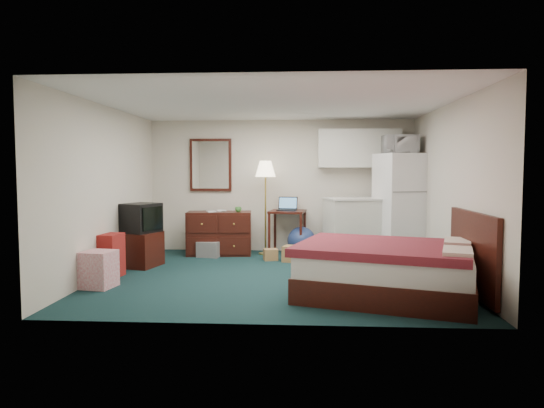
# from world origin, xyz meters

# --- Properties ---
(floor) EXTENTS (5.00, 4.50, 0.01)m
(floor) POSITION_xyz_m (0.00, 0.00, 0.00)
(floor) COLOR #0A272B
(floor) RESTS_ON ground
(ceiling) EXTENTS (5.00, 4.50, 0.01)m
(ceiling) POSITION_xyz_m (0.00, 0.00, 2.50)
(ceiling) COLOR beige
(ceiling) RESTS_ON walls
(walls) EXTENTS (5.01, 4.51, 2.50)m
(walls) POSITION_xyz_m (0.00, 0.00, 1.25)
(walls) COLOR beige
(walls) RESTS_ON floor
(mirror) EXTENTS (0.80, 0.06, 1.00)m
(mirror) POSITION_xyz_m (-1.35, 2.22, 1.65)
(mirror) COLOR white
(mirror) RESTS_ON walls
(upper_cabinets) EXTENTS (1.50, 0.35, 0.70)m
(upper_cabinets) POSITION_xyz_m (1.45, 2.08, 1.95)
(upper_cabinets) COLOR silver
(upper_cabinets) RESTS_ON walls
(headboard) EXTENTS (0.06, 1.56, 1.00)m
(headboard) POSITION_xyz_m (2.46, -1.09, 0.55)
(headboard) COLOR #3C120B
(headboard) RESTS_ON walls
(dresser) EXTENTS (1.20, 0.62, 0.79)m
(dresser) POSITION_xyz_m (-1.11, 1.75, 0.40)
(dresser) COLOR #3C120B
(dresser) RESTS_ON floor
(floor_lamp) EXTENTS (0.44, 0.44, 1.72)m
(floor_lamp) POSITION_xyz_m (-0.27, 1.85, 0.86)
(floor_lamp) COLOR gold
(floor_lamp) RESTS_ON floor
(desk) EXTENTS (0.71, 0.71, 0.81)m
(desk) POSITION_xyz_m (0.13, 1.93, 0.40)
(desk) COLOR #3C120B
(desk) RESTS_ON floor
(exercise_ball) EXTENTS (0.59, 0.59, 0.52)m
(exercise_ball) POSITION_xyz_m (0.40, 1.81, 0.26)
(exercise_ball) COLOR navy
(exercise_ball) RESTS_ON floor
(kitchen_counter) EXTENTS (1.09, 0.92, 1.03)m
(kitchen_counter) POSITION_xyz_m (1.32, 1.66, 0.51)
(kitchen_counter) COLOR silver
(kitchen_counter) RESTS_ON floor
(fridge) EXTENTS (0.95, 0.95, 1.84)m
(fridge) POSITION_xyz_m (2.13, 1.56, 0.92)
(fridge) COLOR white
(fridge) RESTS_ON floor
(bed) EXTENTS (2.38, 2.09, 0.64)m
(bed) POSITION_xyz_m (1.43, -1.09, 0.32)
(bed) COLOR #5A141F
(bed) RESTS_ON floor
(tv_stand) EXTENTS (0.68, 0.71, 0.55)m
(tv_stand) POSITION_xyz_m (-2.21, 0.59, 0.28)
(tv_stand) COLOR #3C120B
(tv_stand) RESTS_ON floor
(suitcase) EXTENTS (0.29, 0.41, 0.63)m
(suitcase) POSITION_xyz_m (-2.35, -0.21, 0.32)
(suitcase) COLOR maroon
(suitcase) RESTS_ON floor
(retail_box) EXTENTS (0.44, 0.44, 0.49)m
(retail_box) POSITION_xyz_m (-2.28, -0.84, 0.24)
(retail_box) COLOR white
(retail_box) RESTS_ON floor
(file_bin) EXTENTS (0.44, 0.36, 0.28)m
(file_bin) POSITION_xyz_m (-1.25, 1.50, 0.14)
(file_bin) COLOR slate
(file_bin) RESTS_ON floor
(cardboard_box_a) EXTENTS (0.27, 0.24, 0.19)m
(cardboard_box_a) POSITION_xyz_m (-0.13, 1.24, 0.10)
(cardboard_box_a) COLOR olive
(cardboard_box_a) RESTS_ON floor
(cardboard_box_b) EXTENTS (0.30, 0.32, 0.27)m
(cardboard_box_b) POSITION_xyz_m (0.21, 1.14, 0.13)
(cardboard_box_b) COLOR olive
(cardboard_box_b) RESTS_ON floor
(laptop) EXTENTS (0.39, 0.33, 0.25)m
(laptop) POSITION_xyz_m (0.13, 1.89, 0.93)
(laptop) COLOR black
(laptop) RESTS_ON desk
(crt_tv) EXTENTS (0.68, 0.70, 0.47)m
(crt_tv) POSITION_xyz_m (-2.19, 0.61, 0.79)
(crt_tv) COLOR black
(crt_tv) RESTS_ON tv_stand
(microwave) EXTENTS (0.60, 0.37, 0.39)m
(microwave) POSITION_xyz_m (2.09, 1.52, 2.03)
(microwave) COLOR white
(microwave) RESTS_ON fridge
(book_a) EXTENTS (0.16, 0.08, 0.22)m
(book_a) POSITION_xyz_m (-1.31, 1.64, 0.90)
(book_a) COLOR olive
(book_a) RESTS_ON dresser
(book_b) EXTENTS (0.17, 0.07, 0.23)m
(book_b) POSITION_xyz_m (-1.17, 1.79, 0.91)
(book_b) COLOR olive
(book_b) RESTS_ON dresser
(mug) EXTENTS (0.12, 0.10, 0.12)m
(mug) POSITION_xyz_m (-0.75, 1.68, 0.85)
(mug) COLOR #3D8435
(mug) RESTS_ON dresser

